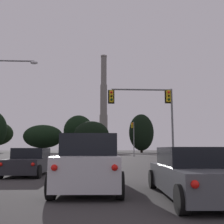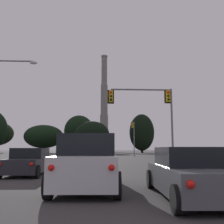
# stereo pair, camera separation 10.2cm
# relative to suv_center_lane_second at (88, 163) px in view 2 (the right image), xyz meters

# --- Properties ---
(suv_center_lane_second) EXTENTS (2.25, 4.96, 1.86)m
(suv_center_lane_second) POSITION_rel_suv_center_lane_second_xyz_m (0.00, 0.00, 0.00)
(suv_center_lane_second) COLOR silver
(suv_center_lane_second) RESTS_ON ground_plane
(sedan_right_lane_second) EXTENTS (2.17, 4.77, 1.43)m
(sedan_right_lane_second) POSITION_rel_suv_center_lane_second_xyz_m (3.00, -1.82, -0.23)
(sedan_right_lane_second) COLOR #4C4F54
(sedan_right_lane_second) RESTS_ON ground_plane
(sedan_left_lane_front) EXTENTS (2.02, 4.72, 1.43)m
(sedan_left_lane_front) POSITION_rel_suv_center_lane_second_xyz_m (-3.41, 5.32, -0.23)
(sedan_left_lane_front) COLOR #232328
(sedan_left_lane_front) RESTS_ON ground_plane
(traffic_light_far_right) EXTENTS (0.78, 0.50, 6.71)m
(traffic_light_far_right) POSITION_rel_suv_center_lane_second_xyz_m (7.12, 42.03, 3.48)
(traffic_light_far_right) COLOR slate
(traffic_light_far_right) RESTS_ON ground_plane
(traffic_light_overhead_right) EXTENTS (5.89, 0.50, 6.73)m
(traffic_light_overhead_right) POSITION_rel_suv_center_lane_second_xyz_m (4.96, 13.35, 4.26)
(traffic_light_overhead_right) COLOR slate
(traffic_light_overhead_right) RESTS_ON ground_plane
(smokestack) EXTENTS (6.07, 6.07, 46.38)m
(smokestack) POSITION_rel_suv_center_lane_second_xyz_m (2.62, 112.86, 17.32)
(smokestack) COLOR slate
(smokestack) RESTS_ON ground_plane
(treeline_center_left) EXTENTS (11.96, 10.76, 10.89)m
(treeline_center_left) POSITION_rel_suv_center_lane_second_xyz_m (-2.09, 80.88, 5.43)
(treeline_center_left) COLOR black
(treeline_center_left) RESTS_ON ground_plane
(treeline_center_right) EXTENTS (13.79, 12.41, 9.98)m
(treeline_center_right) POSITION_rel_suv_center_lane_second_xyz_m (-19.35, 85.01, 4.91)
(treeline_center_right) COLOR black
(treeline_center_right) RESTS_ON ground_plane
(treeline_right_mid) EXTENTS (9.37, 8.43, 14.56)m
(treeline_right_mid) POSITION_rel_suv_center_lane_second_xyz_m (16.51, 89.16, 6.76)
(treeline_right_mid) COLOR black
(treeline_right_mid) RESTS_ON ground_plane
(treeline_far_left) EXTENTS (11.38, 10.24, 14.39)m
(treeline_far_left) POSITION_rel_suv_center_lane_second_xyz_m (-7.46, 92.38, 7.41)
(treeline_far_left) COLOR black
(treeline_far_left) RESTS_ON ground_plane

